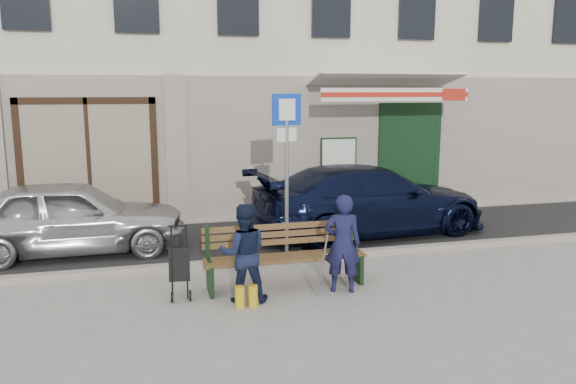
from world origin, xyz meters
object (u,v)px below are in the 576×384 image
object	(u,v)px
man	(343,243)
stroller	(179,266)
bench	(282,257)
woman	(244,253)
parking_sign	(287,149)
car_navy	(369,200)
car_silver	(71,217)

from	to	relation	value
man	stroller	xyz separation A→B (m)	(-2.30, 0.37, -0.27)
bench	woman	distance (m)	0.82
man	woman	size ratio (longest dim) A/B	1.04
parking_sign	woman	world-z (taller)	parking_sign
parking_sign	man	distance (m)	2.20
car_navy	bench	distance (m)	3.57
woman	car_navy	bearing A→B (deg)	-129.60
car_navy	woman	xyz separation A→B (m)	(-3.11, -3.02, -0.02)
car_navy	woman	world-z (taller)	car_navy
bench	man	bearing A→B (deg)	-27.17
parking_sign	woman	size ratio (longest dim) A/B	2.05
car_silver	woman	distance (m)	3.98
parking_sign	woman	distance (m)	2.46
car_navy	man	xyz separation A→B (m)	(-1.66, -2.99, 0.01)
parking_sign	stroller	world-z (taller)	parking_sign
car_silver	bench	world-z (taller)	car_silver
car_navy	car_silver	bearing A→B (deg)	82.76
car_navy	woman	size ratio (longest dim) A/B	3.54
car_silver	man	distance (m)	5.02
car_silver	bench	distance (m)	4.15
stroller	car_silver	bearing A→B (deg)	128.45
man	car_silver	bearing A→B (deg)	-20.09
woman	stroller	distance (m)	0.97
woman	bench	bearing A→B (deg)	-139.92
car_navy	man	bearing A→B (deg)	143.89
bench	stroller	size ratio (longest dim) A/B	2.38
man	woman	world-z (taller)	man
bench	woman	bearing A→B (deg)	-146.22
man	woman	distance (m)	1.45
car_navy	bench	bearing A→B (deg)	129.37
bench	stroller	xyz separation A→B (m)	(-1.50, -0.04, -0.01)
car_silver	man	bearing A→B (deg)	-128.01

